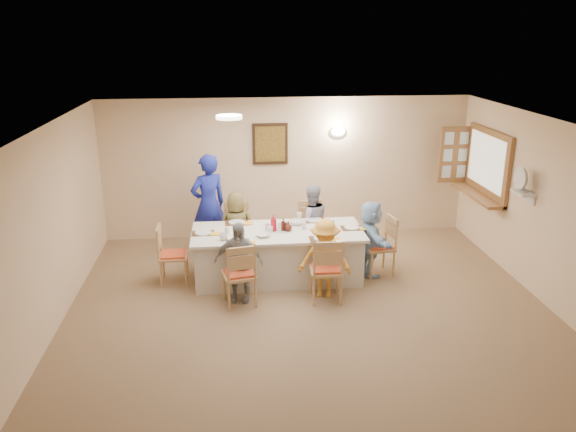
{
  "coord_description": "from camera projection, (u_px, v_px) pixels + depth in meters",
  "views": [
    {
      "loc": [
        -1.0,
        -6.23,
        3.61
      ],
      "look_at": [
        -0.2,
        1.4,
        1.05
      ],
      "focal_mm": 35.0,
      "sensor_mm": 36.0,
      "label": 1
    }
  ],
  "objects": [
    {
      "name": "ground",
      "position": [
        315.0,
        329.0,
        7.12
      ],
      "size": [
        7.0,
        7.0,
        0.0
      ],
      "primitive_type": "plane",
      "color": "#987A54"
    },
    {
      "name": "napkin_br",
      "position": [
        325.0,
        220.0,
        8.76
      ],
      "size": [
        0.14,
        0.14,
        0.01
      ],
      "primitive_type": "cube",
      "color": "yellow",
      "rests_on": "dining_table"
    },
    {
      "name": "plate_bl",
      "position": [
        237.0,
        222.0,
        8.67
      ],
      "size": [
        0.25,
        0.25,
        0.02
      ],
      "primitive_type": "cylinder",
      "color": "white",
      "rests_on": "dining_table"
    },
    {
      "name": "plate_fr",
      "position": [
        322.0,
        239.0,
        8.0
      ],
      "size": [
        0.24,
        0.24,
        0.02
      ],
      "primitive_type": "cylinder",
      "color": "white",
      "rests_on": "dining_table"
    },
    {
      "name": "napkin_re",
      "position": [
        364.0,
        228.0,
        8.42
      ],
      "size": [
        0.15,
        0.15,
        0.01
      ],
      "primitive_type": "cube",
      "color": "yellow",
      "rests_on": "dining_table"
    },
    {
      "name": "placemat_br",
      "position": [
        313.0,
        220.0,
        8.79
      ],
      "size": [
        0.37,
        0.27,
        0.01
      ],
      "primitive_type": "cube",
      "color": "#472B19",
      "rests_on": "dining_table"
    },
    {
      "name": "condiment_ketchup",
      "position": [
        274.0,
        223.0,
        8.31
      ],
      "size": [
        0.1,
        0.1,
        0.25
      ],
      "primitive_type": "imported",
      "rotation": [
        0.0,
        0.0,
        -0.03
      ],
      "color": "red",
      "rests_on": "dining_table"
    },
    {
      "name": "diner_back_right",
      "position": [
        311.0,
        223.0,
        9.08
      ],
      "size": [
        0.75,
        0.66,
        1.27
      ],
      "primitive_type": "imported",
      "rotation": [
        0.0,
        0.0,
        3.29
      ],
      "color": "#9FA0B3",
      "rests_on": "ground"
    },
    {
      "name": "desk_fan",
      "position": [
        523.0,
        183.0,
        7.92
      ],
      "size": [
        0.3,
        0.3,
        0.28
      ],
      "primitive_type": null,
      "color": "#A5A5A8",
      "rests_on": "fan_shelf"
    },
    {
      "name": "dining_table",
      "position": [
        278.0,
        254.0,
        8.46
      ],
      "size": [
        2.54,
        1.07,
        0.76
      ],
      "primitive_type": "cube",
      "color": "silver",
      "rests_on": "ground"
    },
    {
      "name": "napkin_fr",
      "position": [
        335.0,
        239.0,
        7.97
      ],
      "size": [
        0.14,
        0.14,
        0.01
      ],
      "primitive_type": "cube",
      "color": "yellow",
      "rests_on": "dining_table"
    },
    {
      "name": "napkin_bl",
      "position": [
        248.0,
        223.0,
        8.64
      ],
      "size": [
        0.15,
        0.15,
        0.01
      ],
      "primitive_type": "cube",
      "color": "yellow",
      "rests_on": "dining_table"
    },
    {
      "name": "chair_front_right",
      "position": [
        326.0,
        268.0,
        7.73
      ],
      "size": [
        0.48,
        0.48,
        0.95
      ],
      "primitive_type": null,
      "rotation": [
        0.0,
        0.0,
        3.1
      ],
      "color": "tan",
      "rests_on": "ground"
    },
    {
      "name": "bowl_b",
      "position": [
        296.0,
        222.0,
        8.61
      ],
      "size": [
        0.3,
        0.3,
        0.07
      ],
      "primitive_type": "imported",
      "rotation": [
        0.0,
        0.0,
        -0.21
      ],
      "color": "white",
      "rests_on": "dining_table"
    },
    {
      "name": "placemat_re",
      "position": [
        352.0,
        228.0,
        8.45
      ],
      "size": [
        0.32,
        0.24,
        0.01
      ],
      "primitive_type": "cube",
      "color": "#472B19",
      "rests_on": "dining_table"
    },
    {
      "name": "caregiver",
      "position": [
        209.0,
        204.0,
        9.29
      ],
      "size": [
        0.95,
        0.91,
        1.7
      ],
      "primitive_type": "imported",
      "rotation": [
        0.0,
        0.0,
        3.62
      ],
      "color": "#1D29A0",
      "rests_on": "ground"
    },
    {
      "name": "placemat_bl",
      "position": [
        237.0,
        223.0,
        8.67
      ],
      "size": [
        0.36,
        0.27,
        0.01
      ],
      "primitive_type": "cube",
      "color": "#472B19",
      "rests_on": "dining_table"
    },
    {
      "name": "bowl_a",
      "position": [
        263.0,
        235.0,
        8.1
      ],
      "size": [
        0.29,
        0.29,
        0.05
      ],
      "primitive_type": "imported",
      "rotation": [
        0.0,
        0.0,
        0.24
      ],
      "color": "white",
      "rests_on": "dining_table"
    },
    {
      "name": "chair_front_left",
      "position": [
        239.0,
        273.0,
        7.62
      ],
      "size": [
        0.52,
        0.52,
        0.92
      ],
      "primitive_type": null,
      "rotation": [
        0.0,
        0.0,
        3.34
      ],
      "color": "tan",
      "rests_on": "ground"
    },
    {
      "name": "napkin_le",
      "position": [
        215.0,
        234.0,
        8.2
      ],
      "size": [
        0.14,
        0.14,
        0.01
      ],
      "primitive_type": "cube",
      "color": "yellow",
      "rests_on": "dining_table"
    },
    {
      "name": "plate_re",
      "position": [
        352.0,
        227.0,
        8.44
      ],
      "size": [
        0.22,
        0.22,
        0.01
      ],
      "primitive_type": "cylinder",
      "color": "white",
      "rests_on": "dining_table"
    },
    {
      "name": "wall_sconce",
      "position": [
        338.0,
        132.0,
        9.85
      ],
      "size": [
        0.26,
        0.09,
        0.18
      ],
      "primitive_type": "ellipsoid",
      "color": "white",
      "rests_on": "room_walls"
    },
    {
      "name": "chair_back_left",
      "position": [
        237.0,
        233.0,
        9.13
      ],
      "size": [
        0.46,
        0.46,
        0.92
      ],
      "primitive_type": null,
      "rotation": [
        0.0,
        0.0,
        -0.03
      ],
      "color": "tan",
      "rests_on": "ground"
    },
    {
      "name": "teacup_a",
      "position": [
        224.0,
        237.0,
        7.96
      ],
      "size": [
        0.19,
        0.19,
        0.09
      ],
      "primitive_type": "imported",
      "rotation": [
        0.0,
        0.0,
        -0.35
      ],
      "color": "white",
      "rests_on": "dining_table"
    },
    {
      "name": "diner_front_left",
      "position": [
        239.0,
        262.0,
        7.7
      ],
      "size": [
        0.78,
        0.54,
        1.15
      ],
      "primitive_type": "imported",
      "rotation": [
        0.0,
        0.0,
        -0.2
      ],
      "color": "gray",
      "rests_on": "ground"
    },
    {
      "name": "diner_back_left",
      "position": [
        237.0,
        228.0,
        8.97
      ],
      "size": [
        0.62,
        0.44,
        1.18
      ],
      "primitive_type": "imported",
      "rotation": [
        0.0,
        0.0,
        3.2
      ],
      "color": "brown",
      "rests_on": "ground"
    },
    {
      "name": "placemat_fr",
      "position": [
        322.0,
        239.0,
        8.0
      ],
      "size": [
        0.36,
        0.27,
        0.01
      ],
      "primitive_type": "cube",
      "color": "#472B19",
      "rests_on": "dining_table"
    },
    {
      "name": "shutter_door",
      "position": [
        455.0,
        155.0,
        9.91
      ],
      "size": [
        0.55,
        0.04,
        1.0
      ],
      "primitive_type": "cube",
      "color": "olive",
      "rests_on": "room_walls"
    },
    {
      "name": "teacup_b",
      "position": [
        299.0,
        215.0,
        8.88
      ],
      "size": [
        0.16,
        0.16,
        0.09
      ],
      "primitive_type": "imported",
      "rotation": [
        0.0,
        0.0,
        0.37
      ],
      "color": "white",
      "rests_on": "dining_table"
    },
    {
      "name": "plate_br",
      "position": [
        313.0,
        220.0,
        8.79
      ],
      "size": [
        0.26,
        0.26,
        0.02
      ],
      "primitive_type": "cylinder",
      "color": "white",
      "rests_on": "dining_table"
    },
    {
      "name": "drinking_glass",
      "position": [
        267.0,
        227.0,
        8.35
      ],
      "size": [
        0.07,
        0.07,
        0.1
      ],
      "primitive_type": "cylinder",
      "color": "silver",
      "rests_on": "dining_table"
    },
    {
      "name": "ceiling_light",
      "position": [
        229.0,
        117.0,
        7.65
      ],
      "size": [
        0.36,
        0.36,
        0.05
      ],
      "primitive_type": "cylinder",
      "color": "white",
      "rests_on": "room_walls"
    },
    {
      "name": "diner_front_right",
      "position": [
        325.0,
        259.0,
        7.82
      ],
      "size": [
        0.89,
        0.7,
        1.13
      ],
      "primitive_type": "imported",
      "rotation": [
        0.0,
        0.0,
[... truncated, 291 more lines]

